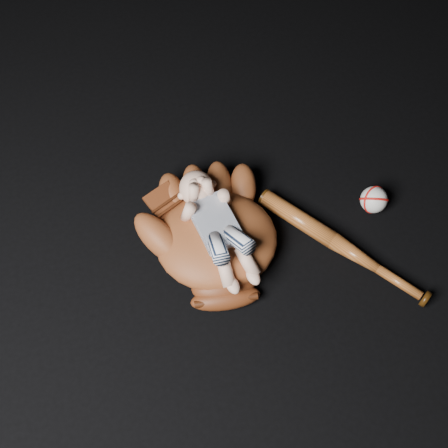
# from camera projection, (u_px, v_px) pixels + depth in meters

# --- Properties ---
(baseball_glove) EXTENTS (0.43, 0.48, 0.14)m
(baseball_glove) POSITION_uv_depth(u_px,v_px,m) (216.00, 237.00, 1.42)
(baseball_glove) COLOR brown
(baseball_glove) RESTS_ON ground
(newborn_baby) EXTENTS (0.21, 0.36, 0.14)m
(newborn_baby) POSITION_uv_depth(u_px,v_px,m) (220.00, 230.00, 1.37)
(newborn_baby) COLOR #E5B093
(newborn_baby) RESTS_ON baseball_glove
(baseball_bat) EXTENTS (0.34, 0.42, 0.05)m
(baseball_bat) POSITION_uv_depth(u_px,v_px,m) (342.00, 246.00, 1.45)
(baseball_bat) COLOR brown
(baseball_bat) RESTS_ON ground
(baseball) EXTENTS (0.07, 0.07, 0.07)m
(baseball) POSITION_uv_depth(u_px,v_px,m) (374.00, 200.00, 1.51)
(baseball) COLOR silver
(baseball) RESTS_ON ground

